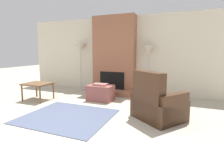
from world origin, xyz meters
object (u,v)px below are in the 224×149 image
(ottoman, at_px, (101,93))
(armchair, at_px, (156,105))
(floor_lamp_right, at_px, (148,51))
(side_table, at_px, (38,85))
(floor_lamp_left, at_px, (80,49))

(ottoman, height_order, armchair, armchair)
(floor_lamp_right, bearing_deg, ottoman, -138.55)
(side_table, height_order, floor_lamp_left, floor_lamp_left)
(armchair, height_order, floor_lamp_right, floor_lamp_right)
(ottoman, xyz_separation_m, side_table, (-1.73, -0.63, 0.21))
(armchair, distance_m, side_table, 3.44)
(floor_lamp_left, xyz_separation_m, floor_lamp_right, (2.47, -0.00, -0.06))
(side_table, distance_m, floor_lamp_left, 2.02)
(ottoman, relative_size, side_table, 0.98)
(ottoman, bearing_deg, armchair, -27.17)
(floor_lamp_left, height_order, floor_lamp_right, floor_lamp_left)
(ottoman, bearing_deg, floor_lamp_left, 141.28)
(floor_lamp_left, distance_m, floor_lamp_right, 2.47)
(floor_lamp_right, bearing_deg, armchair, -74.61)
(ottoman, distance_m, floor_lamp_right, 1.97)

